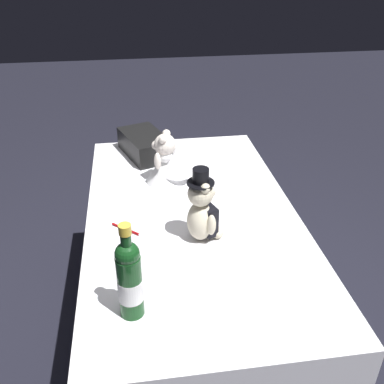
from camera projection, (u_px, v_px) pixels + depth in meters
name	position (u px, v px, depth m)	size (l,w,h in m)	color
ground_plane	(192.00, 341.00, 2.20)	(12.00, 12.00, 0.00)	black
reception_table	(192.00, 283.00, 2.00)	(1.54, 0.86, 0.77)	white
teddy_bear_groom	(202.00, 211.00, 1.60)	(0.14, 0.14, 0.30)	beige
teddy_bear_bride	(169.00, 161.00, 1.99)	(0.20, 0.24, 0.24)	white
champagne_bottle	(130.00, 278.00, 1.26)	(0.08, 0.08, 0.32)	#123D18
signing_pen	(127.00, 229.00, 1.69)	(0.10, 0.11, 0.01)	maroon
gift_case_black	(145.00, 145.00, 2.26)	(0.37, 0.28, 0.11)	black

